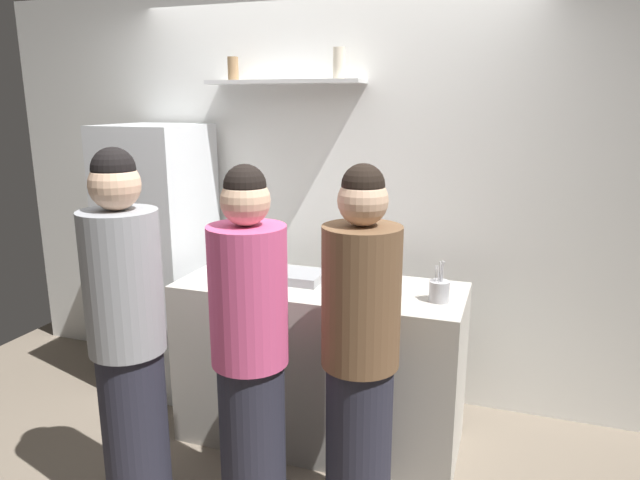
# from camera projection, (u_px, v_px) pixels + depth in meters

# --- Properties ---
(back_wall_assembly) EXTENTS (4.80, 0.32, 2.60)m
(back_wall_assembly) POSITION_uv_depth(u_px,v_px,m) (329.00, 195.00, 3.72)
(back_wall_assembly) COLOR white
(back_wall_assembly) RESTS_ON ground
(refrigerator) EXTENTS (0.58, 0.63, 1.75)m
(refrigerator) POSITION_uv_depth(u_px,v_px,m) (161.00, 259.00, 3.79)
(refrigerator) COLOR silver
(refrigerator) RESTS_ON ground
(counter) EXTENTS (1.56, 0.62, 0.93)m
(counter) POSITION_uv_depth(u_px,v_px,m) (320.00, 363.00, 3.21)
(counter) COLOR #B7B2A8
(counter) RESTS_ON ground
(baking_pan) EXTENTS (0.34, 0.24, 0.05)m
(baking_pan) POSITION_uv_depth(u_px,v_px,m) (293.00, 276.00, 3.18)
(baking_pan) COLOR gray
(baking_pan) RESTS_ON counter
(utensil_holder) EXTENTS (0.10, 0.10, 0.21)m
(utensil_holder) POSITION_uv_depth(u_px,v_px,m) (439.00, 291.00, 2.83)
(utensil_holder) COLOR #B2B2B7
(utensil_holder) RESTS_ON counter
(wine_bottle_pale_glass) EXTENTS (0.07, 0.07, 0.32)m
(wine_bottle_pale_glass) POSITION_uv_depth(u_px,v_px,m) (238.00, 247.00, 3.39)
(wine_bottle_pale_glass) COLOR #B2BFB2
(wine_bottle_pale_glass) RESTS_ON counter
(wine_bottle_amber_glass) EXTENTS (0.07, 0.07, 0.30)m
(wine_bottle_amber_glass) POSITION_uv_depth(u_px,v_px,m) (370.00, 287.00, 2.73)
(wine_bottle_amber_glass) COLOR #472814
(wine_bottle_amber_glass) RESTS_ON counter
(water_bottle_plastic) EXTENTS (0.08, 0.08, 0.21)m
(water_bottle_plastic) POSITION_uv_depth(u_px,v_px,m) (232.00, 270.00, 3.07)
(water_bottle_plastic) COLOR silver
(water_bottle_plastic) RESTS_ON counter
(person_brown_jacket) EXTENTS (0.34, 0.34, 1.66)m
(person_brown_jacket) POSITION_uv_depth(u_px,v_px,m) (360.00, 356.00, 2.49)
(person_brown_jacket) COLOR #262633
(person_brown_jacket) RESTS_ON ground
(person_pink_top) EXTENTS (0.34, 0.34, 1.65)m
(person_pink_top) POSITION_uv_depth(u_px,v_px,m) (250.00, 354.00, 2.52)
(person_pink_top) COLOR #262633
(person_pink_top) RESTS_ON ground
(person_grey_hoodie) EXTENTS (0.34, 0.34, 1.72)m
(person_grey_hoodie) POSITION_uv_depth(u_px,v_px,m) (128.00, 340.00, 2.57)
(person_grey_hoodie) COLOR #262633
(person_grey_hoodie) RESTS_ON ground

